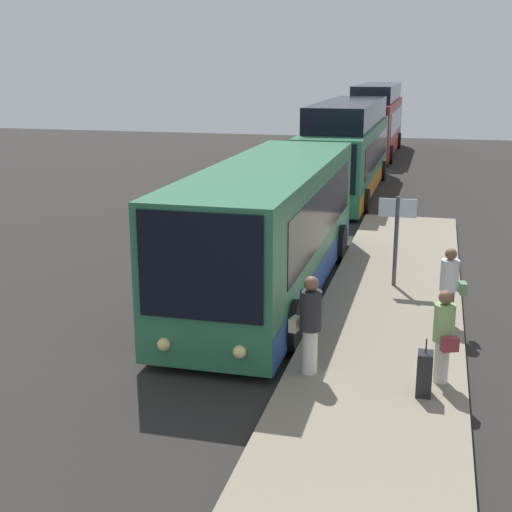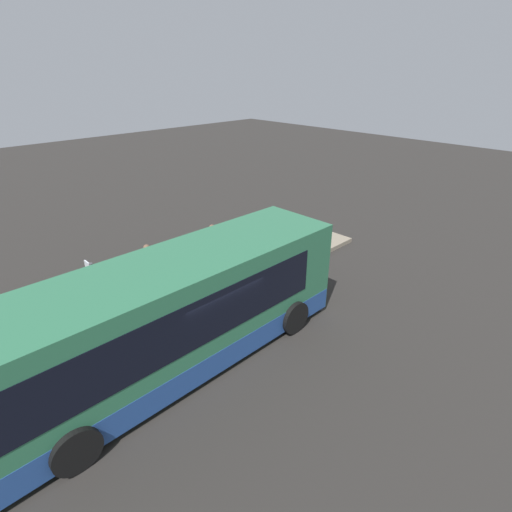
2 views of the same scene
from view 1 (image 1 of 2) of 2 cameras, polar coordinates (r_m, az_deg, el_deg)
The scene contains 10 objects.
ground at distance 16.80m, azimuth -0.18°, elevation -3.78°, with size 80.00×80.00×0.00m, color #2B2826.
platform at distance 16.31m, azimuth 10.67°, elevation -4.29°, with size 20.00×3.12×0.19m.
bus_lead at distance 17.20m, azimuth 1.17°, elevation 2.13°, with size 10.61×2.84×3.16m.
bus_second at distance 31.29m, azimuth 7.30°, elevation 8.19°, with size 12.56×2.83×3.89m.
bus_third at distance 45.10m, azimuth 9.59°, elevation 10.44°, with size 12.03×2.71×4.22m.
passenger_boarding at distance 12.39m, azimuth 4.32°, elevation -5.22°, with size 0.45×0.61×1.77m.
passenger_waiting at distance 12.41m, azimuth 14.80°, elevation -6.01°, with size 0.61×0.49×1.64m.
passenger_with_bags at distance 15.19m, azimuth 15.23°, elevation -2.18°, with size 0.43×0.59×1.63m.
suitcase at distance 12.08m, azimuth 13.32°, elevation -9.16°, with size 0.32×0.25×0.98m.
sign_post at distance 17.45m, azimuth 11.19°, elevation 2.25°, with size 0.10×0.90×2.20m.
Camera 1 is at (15.38, 3.98, 5.45)m, focal length 50.00 mm.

